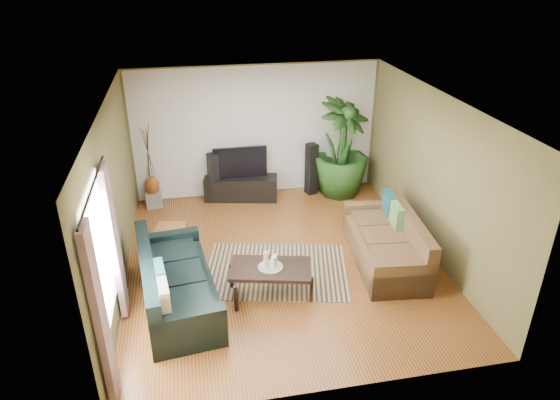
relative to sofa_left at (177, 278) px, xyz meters
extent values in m
plane|color=#9C5628|center=(1.68, 0.76, -0.42)|extent=(5.50, 5.50, 0.00)
plane|color=white|center=(1.68, 0.76, 2.28)|extent=(5.50, 5.50, 0.00)
plane|color=olive|center=(1.68, 3.51, 0.93)|extent=(5.00, 0.00, 5.00)
plane|color=olive|center=(1.68, -1.99, 0.93)|extent=(5.00, 0.00, 5.00)
plane|color=olive|center=(-0.82, 0.76, 0.92)|extent=(0.00, 5.50, 5.50)
plane|color=olive|center=(4.18, 0.76, 0.92)|extent=(0.00, 5.50, 5.50)
plane|color=white|center=(1.68, 3.50, 0.93)|extent=(4.90, 0.00, 4.90)
plane|color=white|center=(-0.80, -0.84, 0.97)|extent=(0.00, 1.80, 1.80)
cube|color=gray|center=(-0.75, -1.59, 0.72)|extent=(0.08, 0.35, 2.20)
cube|color=gray|center=(-0.75, -0.09, 0.72)|extent=(0.08, 0.35, 2.20)
cylinder|color=black|center=(-0.75, -0.84, 1.87)|extent=(0.03, 1.90, 0.03)
cube|color=black|center=(0.00, 0.00, 0.00)|extent=(1.23, 2.35, 0.85)
cube|color=brown|center=(3.33, 0.47, 0.00)|extent=(1.15, 2.19, 0.85)
cube|color=tan|center=(1.54, 0.53, -0.42)|extent=(2.54, 2.04, 0.01)
cube|color=black|center=(1.34, -0.06, -0.18)|extent=(1.29, 0.90, 0.48)
cylinder|color=#969691|center=(1.34, -0.06, 0.06)|extent=(0.36, 0.36, 0.02)
cylinder|color=beige|center=(1.28, -0.03, 0.19)|extent=(0.07, 0.07, 0.24)
cylinder|color=white|center=(1.38, -0.10, 0.16)|extent=(0.07, 0.07, 0.18)
cylinder|color=beige|center=(1.41, 0.00, 0.15)|extent=(0.07, 0.07, 0.15)
cube|color=black|center=(1.30, 3.26, -0.18)|extent=(1.54, 0.73, 0.49)
cube|color=black|center=(1.30, 3.26, 0.39)|extent=(1.08, 0.06, 0.64)
cube|color=black|center=(0.75, 3.26, 0.09)|extent=(0.23, 0.25, 1.03)
cube|color=black|center=(2.79, 3.26, 0.13)|extent=(0.26, 0.27, 1.10)
imported|color=#1E4517|center=(3.38, 3.14, 0.59)|extent=(1.59, 1.59, 2.03)
cylinder|color=black|center=(3.38, 3.14, -0.28)|extent=(0.38, 0.38, 0.29)
cube|color=gray|center=(-0.47, 3.26, -0.27)|extent=(0.35, 0.35, 0.31)
ellipsoid|color=brown|center=(-0.47, 3.26, 0.03)|extent=(0.28, 0.28, 0.40)
cube|color=brown|center=(-0.11, 1.35, -0.17)|extent=(0.58, 0.58, 0.51)
camera|label=1|loc=(0.33, -6.05, 4.16)|focal=32.00mm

